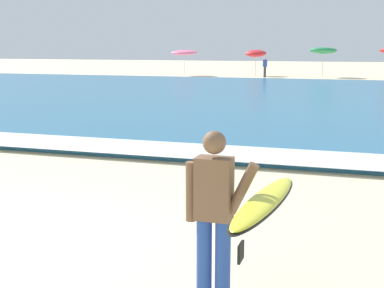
# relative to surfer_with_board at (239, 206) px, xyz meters

# --- Properties ---
(ground_plane) EXTENTS (160.00, 160.00, 0.00)m
(ground_plane) POSITION_rel_surfer_with_board_xyz_m (-3.10, 0.66, -1.03)
(ground_plane) COLOR beige
(sea) EXTENTS (120.00, 28.00, 0.14)m
(sea) POSITION_rel_surfer_with_board_xyz_m (-3.10, 19.97, -0.96)
(sea) COLOR teal
(sea) RESTS_ON ground
(surf_foam) EXTENTS (120.00, 1.70, 0.01)m
(surf_foam) POSITION_rel_surfer_with_board_xyz_m (-3.10, 6.57, -0.89)
(surf_foam) COLOR white
(surf_foam) RESTS_ON sea
(surfer_with_board) EXTENTS (0.96, 2.68, 1.73)m
(surfer_with_board) POSITION_rel_surfer_with_board_xyz_m (0.00, 0.00, 0.00)
(surfer_with_board) COLOR #284CA3
(surfer_with_board) RESTS_ON ground
(beach_umbrella_0) EXTENTS (2.25, 2.27, 2.19)m
(beach_umbrella_0) POSITION_rel_surfer_with_board_xyz_m (-13.14, 38.22, 0.88)
(beach_umbrella_0) COLOR beige
(beach_umbrella_0) RESTS_ON ground
(beach_umbrella_1) EXTENTS (1.76, 1.80, 2.21)m
(beach_umbrella_1) POSITION_rel_surfer_with_board_xyz_m (-7.23, 39.49, 0.82)
(beach_umbrella_1) COLOR beige
(beach_umbrella_1) RESTS_ON ground
(beach_umbrella_2) EXTENTS (2.18, 2.21, 2.44)m
(beach_umbrella_2) POSITION_rel_surfer_with_board_xyz_m (-1.71, 39.18, 1.07)
(beach_umbrella_2) COLOR beige
(beach_umbrella_2) RESTS_ON ground
(beachgoer_near_row_left) EXTENTS (0.32, 0.20, 1.58)m
(beachgoer_near_row_left) POSITION_rel_surfer_with_board_xyz_m (-6.05, 37.25, -0.19)
(beachgoer_near_row_left) COLOR #383842
(beachgoer_near_row_left) RESTS_ON ground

